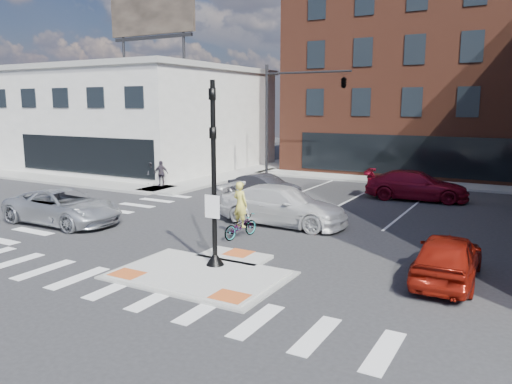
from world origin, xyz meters
The scene contains 17 objects.
ground centered at (0.00, 0.00, 0.00)m, with size 120.00×120.00×0.00m, color #28282B.
refuge_island centered at (0.00, -0.26, 0.05)m, with size 5.40×4.65×0.13m.
sidewalk_nw centered at (-16.76, 15.29, 0.08)m, with size 23.50×20.50×0.15m.
sidewalk_n centered at (3.00, 22.00, 0.07)m, with size 26.00×3.00×0.15m, color gray.
building_nw centered at (-21.98, 19.98, 4.23)m, with size 20.40×16.40×14.40m.
building_n centered at (3.00, 31.99, 7.80)m, with size 24.40×18.40×15.50m.
building_far_left centered at (-4.00, 52.00, 5.00)m, with size 10.00×12.00×10.00m, color slate.
signal_pole centered at (0.00, 0.40, 2.36)m, with size 0.60×0.60×5.98m.
mast_arm_signal centered at (-3.47, 18.00, 6.21)m, with size 6.10×2.24×8.00m.
silver_suv centered at (-9.50, 2.24, 0.79)m, with size 2.61×5.65×1.57m, color silver.
red_sedan centered at (6.86, 2.87, 0.76)m, with size 1.79×4.45×1.52m, color maroon.
white_pickup centered at (-0.77, 7.00, 0.86)m, with size 2.41×5.92×1.72m, color silver.
bg_car_dark centered at (-4.36, 11.90, 0.71)m, with size 1.49×4.28×1.41m, color #28272D.
bg_car_red centered at (3.20, 16.00, 0.82)m, with size 2.29×5.63×1.63m, color maroon.
cyclist centered at (-1.25, 4.09, 0.78)m, with size 0.99×1.94×2.31m.
pedestrian_a centered at (-12.76, 12.00, 0.90)m, with size 0.73×0.57×1.51m, color black.
pedestrian_b centered at (-12.00, 12.00, 0.97)m, with size 0.96×0.40×1.63m, color #332C36.
Camera 1 is at (8.93, -12.72, 5.35)m, focal length 35.00 mm.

